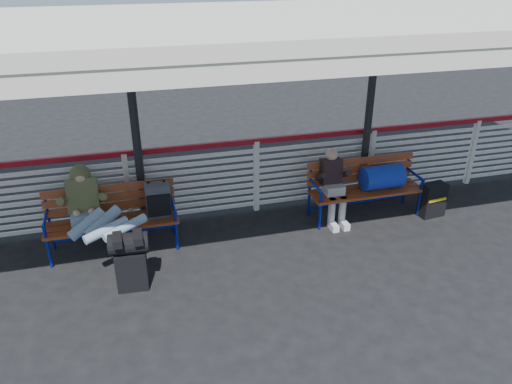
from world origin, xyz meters
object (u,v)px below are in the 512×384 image
object	(u,v)px
traveler_man	(99,218)
suitcase_side	(433,200)
luggage_stack	(130,259)
companion_person	(333,185)
bench_left	(128,209)
bench_right	(374,179)

from	to	relation	value
traveler_man	suitcase_side	bearing A→B (deg)	0.13
luggage_stack	companion_person	world-z (taller)	companion_person
bench_left	suitcase_side	size ratio (longest dim) A/B	3.26
luggage_stack	bench_right	world-z (taller)	bench_right
traveler_man	luggage_stack	bearing A→B (deg)	-63.30
bench_right	traveler_man	distance (m)	4.17
bench_left	suitcase_side	distance (m)	4.72
bench_right	companion_person	distance (m)	0.69
bench_right	companion_person	world-z (taller)	companion_person
bench_left	traveler_man	bearing A→B (deg)	-137.19
luggage_stack	bench_right	size ratio (longest dim) A/B	0.44
luggage_stack	bench_right	distance (m)	3.94
luggage_stack	companion_person	xyz separation A→B (m)	(3.12, 1.00, 0.17)
traveler_man	companion_person	size ratio (longest dim) A/B	1.43
bench_right	traveler_man	bearing A→B (deg)	-175.76
bench_right	bench_left	bearing A→B (deg)	179.49
suitcase_side	traveler_man	bearing A→B (deg)	173.38
suitcase_side	bench_left	bearing A→B (deg)	169.22
bench_left	luggage_stack	bearing A→B (deg)	-91.35
bench_left	companion_person	bearing A→B (deg)	-0.61
luggage_stack	bench_left	size ratio (longest dim) A/B	0.44
bench_right	suitcase_side	world-z (taller)	bench_right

